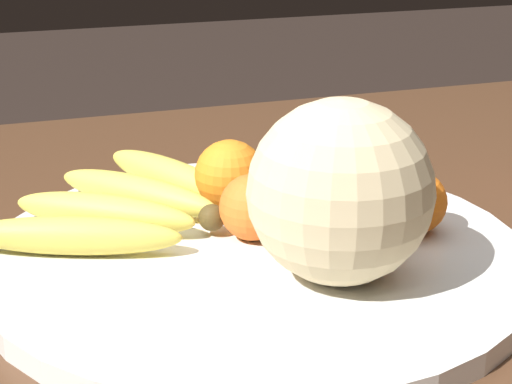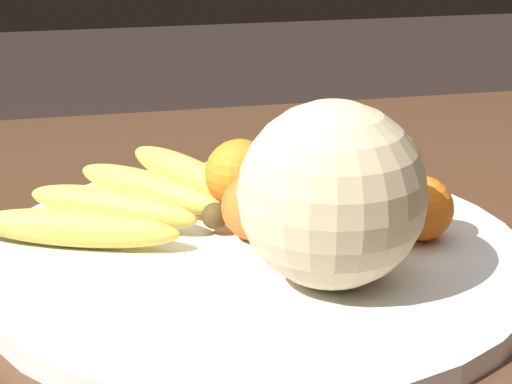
% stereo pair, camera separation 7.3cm
% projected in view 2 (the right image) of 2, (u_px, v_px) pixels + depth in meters
% --- Properties ---
extents(fruit_bowl, '(0.47, 0.47, 0.02)m').
position_uv_depth(fruit_bowl, '(256.00, 254.00, 0.75)').
color(fruit_bowl, white).
rests_on(fruit_bowl, kitchen_table).
extents(melon, '(0.15, 0.15, 0.15)m').
position_uv_depth(melon, '(332.00, 195.00, 0.66)').
color(melon, beige).
rests_on(melon, fruit_bowl).
extents(banana_bunch, '(0.26, 0.27, 0.03)m').
position_uv_depth(banana_bunch, '(136.00, 197.00, 0.81)').
color(banana_bunch, '#473819').
rests_on(banana_bunch, fruit_bowl).
extents(orange_front_left, '(0.06, 0.06, 0.06)m').
position_uv_depth(orange_front_left, '(311.00, 181.00, 0.82)').
color(orange_front_left, orange).
rests_on(orange_front_left, fruit_bowl).
extents(orange_front_right, '(0.07, 0.07, 0.07)m').
position_uv_depth(orange_front_right, '(386.00, 163.00, 0.85)').
color(orange_front_right, orange).
rests_on(orange_front_right, fruit_bowl).
extents(orange_mid_center, '(0.07, 0.07, 0.07)m').
position_uv_depth(orange_mid_center, '(240.00, 174.00, 0.82)').
color(orange_mid_center, orange).
rests_on(orange_mid_center, fruit_bowl).
extents(orange_back_left, '(0.06, 0.06, 0.06)m').
position_uv_depth(orange_back_left, '(421.00, 208.00, 0.75)').
color(orange_back_left, orange).
rests_on(orange_back_left, fruit_bowl).
extents(orange_back_right, '(0.06, 0.06, 0.06)m').
position_uv_depth(orange_back_right, '(255.00, 207.00, 0.75)').
color(orange_back_right, orange).
rests_on(orange_back_right, fruit_bowl).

